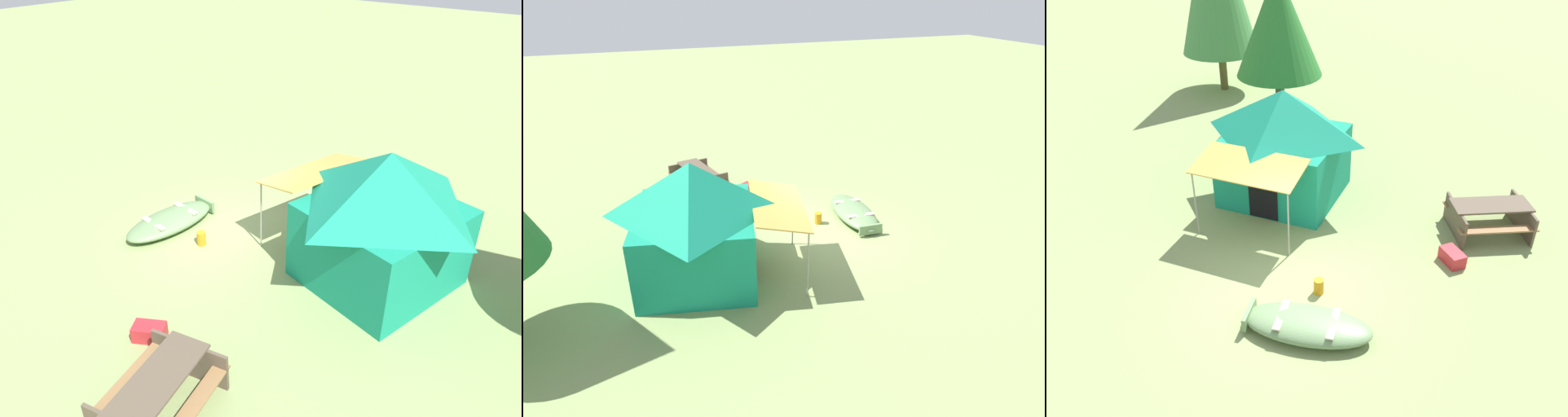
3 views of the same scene
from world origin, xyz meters
TOP-DOWN VIEW (x-y plane):
  - ground_plane at (0.00, 0.00)m, footprint 80.00×80.00m
  - beached_rowboat at (0.59, -1.26)m, footprint 2.54×1.27m
  - canvas_cabin_tent at (-0.66, 3.63)m, footprint 3.62×4.47m
  - picnic_table at (4.39, 2.58)m, footprint 2.07×1.77m
  - cooler_box at (3.46, 1.24)m, footprint 0.59×0.67m
  - fuel_can at (0.68, -0.14)m, footprint 0.24×0.24m

SIDE VIEW (x-z plane):
  - ground_plane at x=0.00m, z-range 0.00..0.00m
  - cooler_box at x=3.46m, z-range 0.00..0.31m
  - fuel_can at x=0.68m, z-range 0.00..0.33m
  - beached_rowboat at x=0.59m, z-range 0.01..0.38m
  - picnic_table at x=4.39m, z-range 0.09..0.85m
  - canvas_cabin_tent at x=-0.66m, z-range 0.05..2.94m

